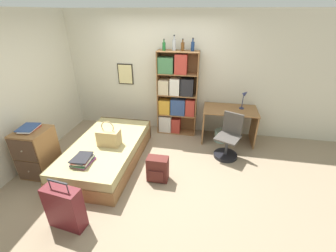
% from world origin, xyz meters
% --- Properties ---
extents(ground_plane, '(14.00, 14.00, 0.00)m').
position_xyz_m(ground_plane, '(0.00, 0.00, 0.00)').
color(ground_plane, gray).
extents(wall_back, '(10.00, 0.09, 2.60)m').
position_xyz_m(wall_back, '(-0.00, 1.61, 1.30)').
color(wall_back, beige).
rests_on(wall_back, ground_plane).
extents(wall_left, '(0.06, 10.00, 2.60)m').
position_xyz_m(wall_left, '(-2.19, 0.00, 1.30)').
color(wall_left, beige).
rests_on(wall_left, ground_plane).
extents(bed, '(1.15, 2.08, 0.41)m').
position_xyz_m(bed, '(-0.77, 0.02, 0.20)').
color(bed, olive).
rests_on(bed, ground_plane).
extents(handbag, '(0.39, 0.22, 0.47)m').
position_xyz_m(handbag, '(-0.66, -0.05, 0.56)').
color(handbag, tan).
rests_on(handbag, bed).
extents(book_stack_on_bed, '(0.31, 0.37, 0.11)m').
position_xyz_m(book_stack_on_bed, '(-0.85, -0.64, 0.47)').
color(book_stack_on_bed, silver).
rests_on(book_stack_on_bed, bed).
extents(suitcase, '(0.50, 0.25, 0.75)m').
position_xyz_m(suitcase, '(-0.68, -1.43, 0.31)').
color(suitcase, '#5B191E').
rests_on(suitcase, ground_plane).
extents(dresser, '(0.49, 0.55, 0.82)m').
position_xyz_m(dresser, '(-1.77, -0.51, 0.41)').
color(dresser, olive).
rests_on(dresser, ground_plane).
extents(magazine_pile_on_dresser, '(0.31, 0.37, 0.05)m').
position_xyz_m(magazine_pile_on_dresser, '(-1.82, -0.47, 0.85)').
color(magazine_pile_on_dresser, '#B2382D').
rests_on(magazine_pile_on_dresser, dresser).
extents(bookcase, '(0.86, 0.31, 1.83)m').
position_xyz_m(bookcase, '(0.29, 1.40, 0.89)').
color(bookcase, olive).
rests_on(bookcase, ground_plane).
extents(bottle_green, '(0.06, 0.06, 0.22)m').
position_xyz_m(bottle_green, '(0.05, 1.37, 1.92)').
color(bottle_green, '#1E6B2D').
rests_on(bottle_green, bookcase).
extents(bottle_brown, '(0.07, 0.07, 0.29)m').
position_xyz_m(bottle_brown, '(0.25, 1.41, 1.95)').
color(bottle_brown, '#B7BCC1').
rests_on(bottle_brown, bookcase).
extents(bottle_clear, '(0.07, 0.07, 0.23)m').
position_xyz_m(bottle_clear, '(0.42, 1.39, 1.92)').
color(bottle_clear, brown).
rests_on(bottle_clear, bookcase).
extents(bottle_blue, '(0.07, 0.07, 0.25)m').
position_xyz_m(bottle_blue, '(0.62, 1.41, 1.93)').
color(bottle_blue, navy).
rests_on(bottle_blue, bookcase).
extents(desk, '(1.09, 0.65, 0.74)m').
position_xyz_m(desk, '(1.48, 1.23, 0.50)').
color(desk, olive).
rests_on(desk, ground_plane).
extents(desk_lamp, '(0.15, 0.10, 0.40)m').
position_xyz_m(desk_lamp, '(1.73, 1.30, 1.00)').
color(desk_lamp, navy).
rests_on(desk_lamp, desk).
extents(desk_chair, '(0.54, 0.54, 0.86)m').
position_xyz_m(desk_chair, '(1.45, 0.61, 0.28)').
color(desk_chair, black).
rests_on(desk_chair, ground_plane).
extents(backpack, '(0.35, 0.23, 0.43)m').
position_xyz_m(backpack, '(0.28, -0.33, 0.21)').
color(backpack, '#56231E').
rests_on(backpack, ground_plane).
extents(waste_bin, '(0.28, 0.28, 0.25)m').
position_xyz_m(waste_bin, '(1.34, 1.17, 0.12)').
color(waste_bin, '#99C1B2').
rests_on(waste_bin, ground_plane).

